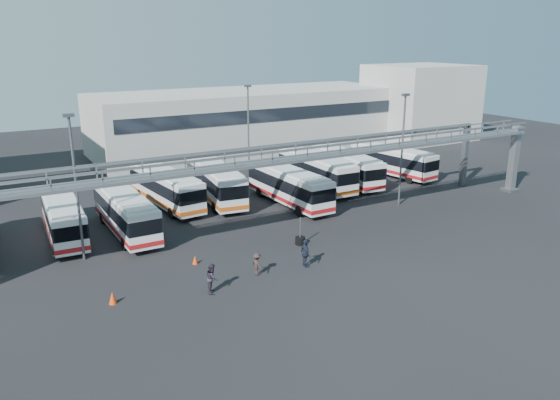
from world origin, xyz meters
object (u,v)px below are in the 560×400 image
light_pole_back (248,128)px  bus_5 (289,185)px  bus_6 (316,170)px  bus_7 (346,166)px  bus_4 (215,181)px  cone_left (113,298)px  light_pole_mid (402,144)px  bus_2 (126,212)px  pedestrian_d (305,253)px  pedestrian_c (257,264)px  bus_1 (63,216)px  tire_stack (300,240)px  bus_3 (166,187)px  cone_right (195,260)px  pedestrian_b (212,278)px  bus_8 (392,160)px  light_pole_left (76,181)px

light_pole_back → bus_5: size_ratio=0.92×
bus_6 → bus_7: (3.81, -0.01, -0.04)m
bus_4 → cone_left: bus_4 is taller
light_pole_mid → bus_2: (-23.98, 4.80, -3.91)m
light_pole_mid → pedestrian_d: bearing=-152.9°
bus_5 → pedestrian_c: 15.97m
bus_1 → pedestrian_d: bus_1 is taller
bus_5 → tire_stack: bearing=-117.4°
bus_1 → bus_3: bearing=25.6°
bus_3 → bus_7: bearing=-10.0°
bus_3 → cone_right: 14.15m
pedestrian_b → tire_stack: bearing=-38.7°
bus_3 → bus_8: bus_3 is taller
bus_4 → pedestrian_d: 17.53m
bus_7 → pedestrian_b: bearing=-137.2°
light_pole_mid → bus_4: 17.62m
bus_2 → bus_4: size_ratio=0.92×
bus_1 → light_pole_mid: bearing=-9.4°
bus_4 → pedestrian_c: bus_4 is taller
light_pole_left → bus_7: light_pole_left is taller
pedestrian_c → cone_left: size_ratio=2.04×
light_pole_mid → bus_3: size_ratio=0.91×
cone_right → bus_3: bearing=79.2°
pedestrian_d → light_pole_left: bearing=61.7°
light_pole_left → pedestrian_d: light_pole_left is taller
light_pole_back → bus_8: light_pole_back is taller
bus_1 → bus_2: 4.66m
cone_right → bus_2: bearing=106.2°
light_pole_mid → bus_1: size_ratio=0.97×
light_pole_left → bus_4: bearing=32.2°
bus_1 → bus_4: bearing=16.6°
pedestrian_b → cone_left: bearing=101.2°
pedestrian_c → light_pole_back: bearing=-32.1°
bus_1 → light_pole_left: bearing=-82.5°
pedestrian_c → cone_right: (-2.85, 3.75, -0.46)m
bus_8 → bus_7: bearing=172.1°
bus_7 → pedestrian_b: (-22.56, -16.92, -0.93)m
bus_8 → tire_stack: size_ratio=5.09×
bus_2 → bus_5: bearing=0.9°
pedestrian_c → cone_left: (-9.17, 0.66, -0.39)m
pedestrian_c → tire_stack: (5.35, 3.26, -0.41)m
bus_1 → bus_7: bearing=7.8°
cone_left → bus_3: bearing=62.0°
bus_1 → pedestrian_d: bearing=-43.8°
light_pole_left → bus_2: (4.02, 3.80, -3.91)m
bus_5 → pedestrian_c: bus_5 is taller
bus_7 → cone_left: (-28.22, -15.40, -1.48)m
pedestrian_c → cone_left: 9.21m
light_pole_left → bus_1: bearing=94.6°
light_pole_left → bus_4: (13.78, 8.68, -3.79)m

